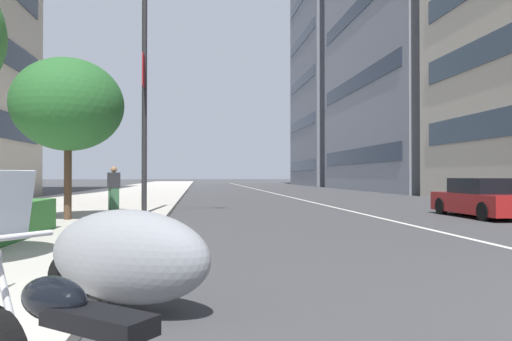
{
  "coord_description": "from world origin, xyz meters",
  "views": [
    {
      "loc": [
        -2.94,
        6.19,
        1.45
      ],
      "look_at": [
        16.29,
        3.84,
        1.66
      ],
      "focal_mm": 33.44,
      "sensor_mm": 36.0,
      "label": 1
    }
  ],
  "objects_px": {
    "street_tree_near_plaza_corner": "(68,105)",
    "pedestrian_on_plaza": "(114,188)",
    "motorcycle_under_tarp": "(127,257)",
    "car_lead_in_lane": "(484,199)",
    "street_lamp_with_banners": "(156,71)"
  },
  "relations": [
    {
      "from": "street_tree_near_plaza_corner",
      "to": "pedestrian_on_plaza",
      "type": "xyz_separation_m",
      "value": [
        3.49,
        -0.73,
        -2.58
      ]
    },
    {
      "from": "motorcycle_under_tarp",
      "to": "pedestrian_on_plaza",
      "type": "relative_size",
      "value": 1.26
    },
    {
      "from": "motorcycle_under_tarp",
      "to": "street_tree_near_plaza_corner",
      "type": "height_order",
      "value": "street_tree_near_plaza_corner"
    },
    {
      "from": "motorcycle_under_tarp",
      "to": "car_lead_in_lane",
      "type": "xyz_separation_m",
      "value": [
        10.36,
        -10.64,
        0.04
      ]
    },
    {
      "from": "motorcycle_under_tarp",
      "to": "street_tree_near_plaza_corner",
      "type": "xyz_separation_m",
      "value": [
        9.56,
        3.1,
        2.96
      ]
    },
    {
      "from": "car_lead_in_lane",
      "to": "street_tree_near_plaza_corner",
      "type": "xyz_separation_m",
      "value": [
        -0.8,
        13.74,
        2.92
      ]
    },
    {
      "from": "car_lead_in_lane",
      "to": "pedestrian_on_plaza",
      "type": "height_order",
      "value": "pedestrian_on_plaza"
    },
    {
      "from": "motorcycle_under_tarp",
      "to": "pedestrian_on_plaza",
      "type": "distance_m",
      "value": 13.27
    },
    {
      "from": "street_lamp_with_banners",
      "to": "pedestrian_on_plaza",
      "type": "relative_size",
      "value": 4.96
    },
    {
      "from": "street_tree_near_plaza_corner",
      "to": "street_lamp_with_banners",
      "type": "bearing_deg",
      "value": -48.19
    },
    {
      "from": "motorcycle_under_tarp",
      "to": "pedestrian_on_plaza",
      "type": "height_order",
      "value": "pedestrian_on_plaza"
    },
    {
      "from": "street_lamp_with_banners",
      "to": "street_tree_near_plaza_corner",
      "type": "height_order",
      "value": "street_lamp_with_banners"
    },
    {
      "from": "motorcycle_under_tarp",
      "to": "street_tree_near_plaza_corner",
      "type": "distance_m",
      "value": 10.48
    },
    {
      "from": "street_lamp_with_banners",
      "to": "street_tree_near_plaza_corner",
      "type": "relative_size",
      "value": 1.71
    },
    {
      "from": "car_lead_in_lane",
      "to": "street_tree_near_plaza_corner",
      "type": "bearing_deg",
      "value": 93.86
    }
  ]
}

